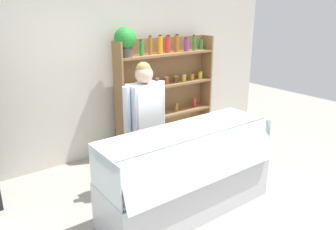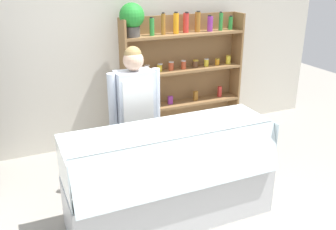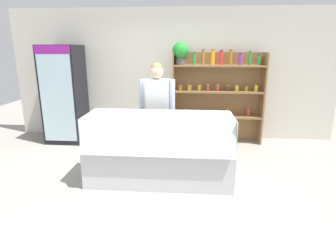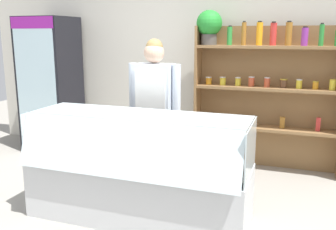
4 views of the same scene
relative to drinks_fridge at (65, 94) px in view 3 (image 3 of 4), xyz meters
name	(u,v)px [view 3 (image 3 of 4)]	position (x,y,z in m)	size (l,w,h in m)	color
ground_plane	(163,180)	(2.17, -1.58, -0.98)	(12.00, 12.00, 0.00)	gray
back_wall	(172,75)	(2.17, 0.47, 0.37)	(6.80, 0.10, 2.70)	beige
drinks_fridge	(65,94)	(0.00, 0.00, 0.00)	(0.73, 0.67, 1.96)	black
shelving_unit	(211,86)	(2.97, 0.19, 0.19)	(1.82, 0.33, 2.02)	olive
deli_display_case	(159,161)	(2.11, -1.60, -0.67)	(2.07, 0.76, 1.01)	silver
shop_clerk	(157,105)	(2.01, -0.90, 0.01)	(0.59, 0.25, 1.68)	#383D51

